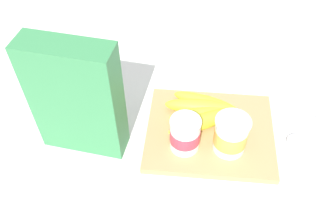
% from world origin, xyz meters
% --- Properties ---
extents(ground_plane, '(2.40, 2.40, 0.00)m').
position_xyz_m(ground_plane, '(0.00, 0.00, 0.00)').
color(ground_plane, silver).
extents(cutting_board, '(0.29, 0.24, 0.02)m').
position_xyz_m(cutting_board, '(0.00, 0.00, 0.01)').
color(cutting_board, tan).
rests_on(cutting_board, ground_plane).
extents(cereal_box, '(0.19, 0.09, 0.27)m').
position_xyz_m(cereal_box, '(0.28, 0.05, 0.14)').
color(cereal_box, '#38844C').
rests_on(cereal_box, ground_plane).
extents(yogurt_cup_front, '(0.07, 0.07, 0.09)m').
position_xyz_m(yogurt_cup_front, '(-0.04, 0.05, 0.06)').
color(yogurt_cup_front, white).
rests_on(yogurt_cup_front, cutting_board).
extents(yogurt_cup_back, '(0.07, 0.07, 0.08)m').
position_xyz_m(yogurt_cup_back, '(0.06, 0.05, 0.06)').
color(yogurt_cup_back, white).
rests_on(yogurt_cup_back, cutting_board).
extents(banana_bunch, '(0.18, 0.16, 0.04)m').
position_xyz_m(banana_bunch, '(0.02, -0.04, 0.03)').
color(banana_bunch, yellow).
rests_on(banana_bunch, cutting_board).
extents(spoon, '(0.10, 0.11, 0.01)m').
position_xyz_m(spoon, '(-0.21, -0.02, 0.01)').
color(spoon, silver).
rests_on(spoon, ground_plane).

